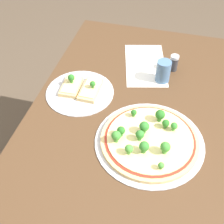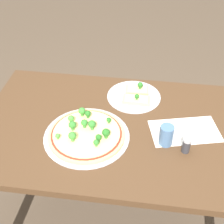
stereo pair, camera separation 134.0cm
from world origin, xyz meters
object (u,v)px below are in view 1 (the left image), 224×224
object	(u,v)px
dining_table	(131,132)
pizza_tray_whole	(149,140)
drinking_cup	(163,71)
condiment_shaker	(174,63)
pizza_tray_slice	(80,89)

from	to	relation	value
dining_table	pizza_tray_whole	bearing A→B (deg)	36.60
drinking_cup	pizza_tray_whole	bearing A→B (deg)	0.75
drinking_cup	condiment_shaker	size ratio (longest dim) A/B	1.30
pizza_tray_slice	condiment_shaker	bearing A→B (deg)	124.42
drinking_cup	condiment_shaker	world-z (taller)	drinking_cup
dining_table	condiment_shaker	size ratio (longest dim) A/B	17.11
dining_table	condiment_shaker	xyz separation A→B (m)	(-0.32, 0.12, 0.14)
pizza_tray_slice	condiment_shaker	distance (m)	0.43
drinking_cup	condiment_shaker	xyz separation A→B (m)	(-0.09, 0.04, -0.01)
pizza_tray_whole	condiment_shaker	bearing A→B (deg)	175.84
pizza_tray_slice	drinking_cup	distance (m)	0.36
dining_table	pizza_tray_slice	xyz separation A→B (m)	(-0.08, -0.24, 0.11)
pizza_tray_whole	drinking_cup	size ratio (longest dim) A/B	4.00
dining_table	pizza_tray_slice	distance (m)	0.27
dining_table	condiment_shaker	distance (m)	0.37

